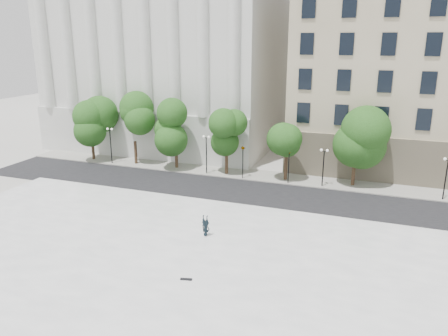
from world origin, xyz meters
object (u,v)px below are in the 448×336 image
Objects in this scene: traffic_light_west at (243,146)px; traffic_light_east at (289,151)px; skateboard at (186,279)px; person_lying at (206,233)px.

traffic_light_west reaches higher than traffic_light_east.
traffic_light_east is 22.13m from skateboard.
traffic_light_west is 16.04m from person_lying.
traffic_light_east reaches higher than person_lying.
traffic_light_east reaches higher than skateboard.
traffic_light_west is at bearing 180.00° from traffic_light_east.
traffic_light_west is 5.78× the size of skateboard.
traffic_light_west is 2.61× the size of person_lying.
person_lying is 2.22× the size of skateboard.
skateboard is (1.26, -6.23, -0.19)m from person_lying.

